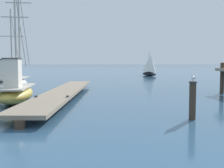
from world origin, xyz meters
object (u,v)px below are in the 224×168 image
object	(u,v)px
fishing_boat_0	(16,90)
mooring_piling	(193,100)
distant_sailboat	(150,65)
perched_seagull	(193,78)
fishing_boat_1	(11,82)

from	to	relation	value
fishing_boat_0	mooring_piling	world-z (taller)	fishing_boat_0
mooring_piling	distant_sailboat	size ratio (longest dim) A/B	0.34
perched_seagull	distant_sailboat	bearing A→B (deg)	81.40
fishing_boat_1	distant_sailboat	distance (m)	26.41
fishing_boat_0	mooring_piling	size ratio (longest dim) A/B	4.75
mooring_piling	distant_sailboat	world-z (taller)	distant_sailboat
fishing_boat_1	mooring_piling	distance (m)	14.90
mooring_piling	distant_sailboat	distance (m)	33.25
fishing_boat_1	perched_seagull	xyz separation A→B (m)	(9.95, -11.09, 0.93)
mooring_piling	perched_seagull	distance (m)	0.86
fishing_boat_0	distant_sailboat	size ratio (longest dim) A/B	1.60
fishing_boat_1	perched_seagull	bearing A→B (deg)	-48.11
fishing_boat_1	mooring_piling	size ratio (longest dim) A/B	4.14
fishing_boat_0	perched_seagull	size ratio (longest dim) A/B	20.73
distant_sailboat	mooring_piling	bearing A→B (deg)	-98.61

